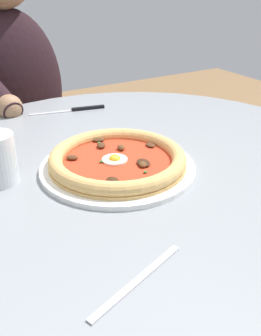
% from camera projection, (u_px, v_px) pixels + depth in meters
% --- Properties ---
extents(dining_table, '(1.00, 1.00, 0.74)m').
position_uv_depth(dining_table, '(138.00, 226.00, 0.88)').
color(dining_table, gray).
rests_on(dining_table, ground).
extents(pizza_on_plate, '(0.30, 0.30, 0.04)m').
position_uv_depth(pizza_on_plate, '(118.00, 161.00, 0.76)').
color(pizza_on_plate, white).
rests_on(pizza_on_plate, dining_table).
extents(steak_knife, '(0.21, 0.05, 0.01)m').
position_uv_depth(steak_knife, '(78.00, 109.00, 1.08)').
color(steak_knife, silver).
rests_on(steak_knife, dining_table).
extents(fork_utensil, '(0.17, 0.07, 0.00)m').
position_uv_depth(fork_utensil, '(138.00, 281.00, 0.49)').
color(fork_utensil, '#BCBCC1').
rests_on(fork_utensil, dining_table).
extents(diner_person, '(0.36, 0.51, 1.18)m').
position_uv_depth(diner_person, '(22.00, 143.00, 1.44)').
color(diner_person, '#282833').
rests_on(diner_person, ground).
extents(cafe_chair_diner, '(0.43, 0.44, 0.85)m').
position_uv_depth(cafe_chair_diner, '(10.00, 131.00, 1.54)').
color(cafe_chair_diner, beige).
rests_on(cafe_chair_diner, ground).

